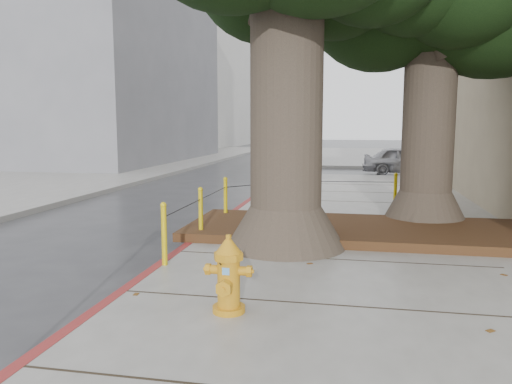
% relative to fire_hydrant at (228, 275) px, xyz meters
% --- Properties ---
extents(ground, '(140.00, 140.00, 0.00)m').
position_rel_fire_hydrant_xyz_m(ground, '(0.51, 0.44, -0.58)').
color(ground, '#28282B').
rests_on(ground, ground).
extents(sidewalk_far, '(16.00, 20.00, 0.15)m').
position_rel_fire_hydrant_xyz_m(sidewalk_far, '(6.51, 30.44, -0.50)').
color(sidewalk_far, slate).
rests_on(sidewalk_far, ground).
extents(curb_red, '(0.14, 26.00, 0.16)m').
position_rel_fire_hydrant_xyz_m(curb_red, '(-1.49, 2.94, -0.50)').
color(curb_red, maroon).
rests_on(curb_red, ground).
extents(planter_bed, '(6.40, 2.60, 0.16)m').
position_rel_fire_hydrant_xyz_m(planter_bed, '(1.41, 4.34, -0.35)').
color(planter_bed, black).
rests_on(planter_bed, sidewalk_main).
extents(building_far_grey, '(12.00, 16.00, 12.00)m').
position_rel_fire_hydrant_xyz_m(building_far_grey, '(-14.49, 22.44, 5.42)').
color(building_far_grey, slate).
rests_on(building_far_grey, ground).
extents(building_far_white, '(12.00, 18.00, 15.00)m').
position_rel_fire_hydrant_xyz_m(building_far_white, '(-16.49, 45.44, 6.92)').
color(building_far_white, silver).
rests_on(building_far_white, ground).
extents(bollard_ring, '(3.79, 5.39, 0.95)m').
position_rel_fire_hydrant_xyz_m(bollard_ring, '(-0.36, 4.82, 0.09)').
color(bollard_ring, gold).
rests_on(bollard_ring, sidewalk_main).
extents(fire_hydrant, '(0.46, 0.40, 0.87)m').
position_rel_fire_hydrant_xyz_m(fire_hydrant, '(0.00, 0.00, 0.00)').
color(fire_hydrant, orange).
rests_on(fire_hydrant, sidewalk_main).
extents(car_silver, '(3.72, 1.50, 1.27)m').
position_rel_fire_hydrant_xyz_m(car_silver, '(3.59, 17.88, 0.06)').
color(car_silver, '#A2A1A6').
rests_on(car_silver, ground).
extents(car_dark, '(1.89, 4.25, 1.21)m').
position_rel_fire_hydrant_xyz_m(car_dark, '(-9.59, 17.57, 0.03)').
color(car_dark, black).
rests_on(car_dark, ground).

